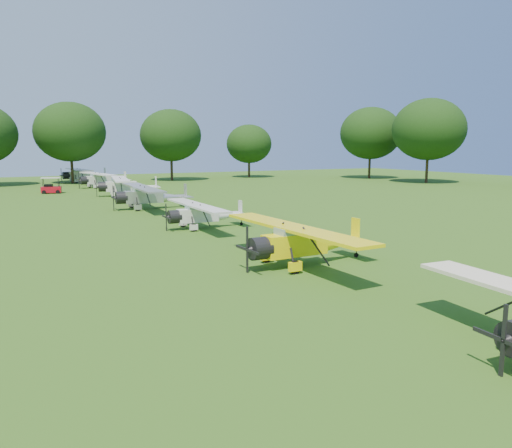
{
  "coord_description": "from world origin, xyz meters",
  "views": [
    {
      "loc": [
        -12.98,
        -28.16,
        5.83
      ],
      "look_at": [
        0.2,
        -2.82,
        1.4
      ],
      "focal_mm": 35.0,
      "sensor_mm": 36.0,
      "label": 1
    }
  ],
  "objects_px": {
    "aircraft_3": "(204,213)",
    "aircraft_7": "(83,174)",
    "aircraft_6": "(102,178)",
    "aircraft_5": "(126,185)",
    "golf_cart": "(51,188)",
    "aircraft_2": "(303,240)",
    "aircraft_4": "(150,195)"
  },
  "relations": [
    {
      "from": "aircraft_2",
      "to": "golf_cart",
      "type": "distance_m",
      "value": 47.83
    },
    {
      "from": "aircraft_2",
      "to": "golf_cart",
      "type": "height_order",
      "value": "aircraft_2"
    },
    {
      "from": "golf_cart",
      "to": "aircraft_2",
      "type": "bearing_deg",
      "value": -69.89
    },
    {
      "from": "aircraft_4",
      "to": "golf_cart",
      "type": "xyz_separation_m",
      "value": [
        -6.78,
        21.28,
        -0.68
      ]
    },
    {
      "from": "aircraft_4",
      "to": "aircraft_7",
      "type": "relative_size",
      "value": 0.97
    },
    {
      "from": "aircraft_2",
      "to": "golf_cart",
      "type": "bearing_deg",
      "value": 96.71
    },
    {
      "from": "aircraft_3",
      "to": "aircraft_5",
      "type": "xyz_separation_m",
      "value": [
        0.57,
        26.6,
        0.23
      ]
    },
    {
      "from": "aircraft_5",
      "to": "aircraft_4",
      "type": "bearing_deg",
      "value": -84.91
    },
    {
      "from": "aircraft_3",
      "to": "aircraft_6",
      "type": "height_order",
      "value": "aircraft_6"
    },
    {
      "from": "aircraft_5",
      "to": "aircraft_7",
      "type": "distance_m",
      "value": 27.01
    },
    {
      "from": "aircraft_4",
      "to": "aircraft_6",
      "type": "distance_m",
      "value": 27.56
    },
    {
      "from": "aircraft_3",
      "to": "golf_cart",
      "type": "height_order",
      "value": "golf_cart"
    },
    {
      "from": "aircraft_6",
      "to": "aircraft_7",
      "type": "height_order",
      "value": "aircraft_7"
    },
    {
      "from": "aircraft_2",
      "to": "aircraft_5",
      "type": "xyz_separation_m",
      "value": [
        0.39,
        39.56,
        0.08
      ]
    },
    {
      "from": "aircraft_3",
      "to": "aircraft_6",
      "type": "bearing_deg",
      "value": 89.86
    },
    {
      "from": "aircraft_3",
      "to": "aircraft_7",
      "type": "xyz_separation_m",
      "value": [
        -0.3,
        53.59,
        0.27
      ]
    },
    {
      "from": "aircraft_3",
      "to": "aircraft_7",
      "type": "height_order",
      "value": "aircraft_7"
    },
    {
      "from": "aircraft_7",
      "to": "aircraft_5",
      "type": "bearing_deg",
      "value": -94.29
    },
    {
      "from": "aircraft_6",
      "to": "aircraft_7",
      "type": "xyz_separation_m",
      "value": [
        -0.68,
        13.01,
        0.06
      ]
    },
    {
      "from": "aircraft_5",
      "to": "golf_cart",
      "type": "relative_size",
      "value": 4.62
    },
    {
      "from": "aircraft_5",
      "to": "aircraft_7",
      "type": "height_order",
      "value": "aircraft_7"
    },
    {
      "from": "aircraft_5",
      "to": "golf_cart",
      "type": "distance_m",
      "value": 10.91
    },
    {
      "from": "aircraft_3",
      "to": "aircraft_2",
      "type": "bearing_deg",
      "value": -88.81
    },
    {
      "from": "aircraft_5",
      "to": "golf_cart",
      "type": "height_order",
      "value": "aircraft_5"
    },
    {
      "from": "aircraft_3",
      "to": "golf_cart",
      "type": "distance_m",
      "value": 35.05
    },
    {
      "from": "aircraft_5",
      "to": "aircraft_7",
      "type": "relative_size",
      "value": 0.98
    },
    {
      "from": "aircraft_7",
      "to": "golf_cart",
      "type": "relative_size",
      "value": 4.73
    },
    {
      "from": "aircraft_2",
      "to": "aircraft_4",
      "type": "distance_m",
      "value": 25.99
    },
    {
      "from": "aircraft_6",
      "to": "golf_cart",
      "type": "relative_size",
      "value": 4.51
    },
    {
      "from": "aircraft_5",
      "to": "aircraft_6",
      "type": "xyz_separation_m",
      "value": [
        -0.19,
        13.98,
        -0.03
      ]
    },
    {
      "from": "aircraft_4",
      "to": "aircraft_7",
      "type": "xyz_separation_m",
      "value": [
        0.04,
        40.56,
        0.04
      ]
    },
    {
      "from": "aircraft_6",
      "to": "aircraft_7",
      "type": "bearing_deg",
      "value": 84.29
    }
  ]
}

